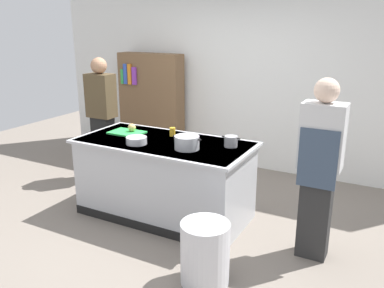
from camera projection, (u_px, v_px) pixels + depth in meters
ground_plane at (165, 214)px, 4.75m from camera, size 10.00×10.00×0.00m
back_wall at (237, 69)px, 6.09m from camera, size 6.40×0.12×3.00m
counter_island at (165, 178)px, 4.62m from camera, size 1.98×0.98×0.90m
cutting_board at (127, 133)px, 4.81m from camera, size 0.40×0.28×0.02m
onion at (132, 128)px, 4.81m from camera, size 0.10×0.10×0.10m
stock_pot at (187, 142)px, 4.20m from camera, size 0.33×0.26×0.14m
sauce_pan at (231, 141)px, 4.28m from camera, size 0.21×0.14×0.12m
mixing_bowl at (136, 140)px, 4.38m from camera, size 0.23×0.23×0.08m
juice_cup at (173, 132)px, 4.69m from camera, size 0.07×0.07×0.10m
trash_bin at (205, 253)px, 3.44m from camera, size 0.42×0.42×0.56m
person_chef at (319, 166)px, 3.67m from camera, size 0.38×0.25×1.72m
person_guest at (102, 116)px, 5.64m from camera, size 0.38×0.24×1.72m
bookshelf at (151, 106)px, 6.64m from camera, size 1.10×0.31×1.70m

